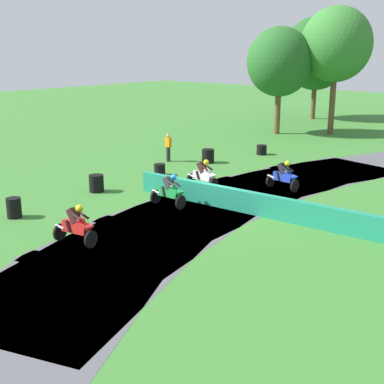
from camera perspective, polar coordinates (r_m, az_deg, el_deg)
The scene contains 16 objects.
ground_plane at distance 22.39m, azimuth 2.11°, elevation -1.40°, with size 120.00×120.00×0.00m, color #38752D.
track_asphalt at distance 21.81m, azimuth 4.41°, elevation -1.89°, with size 10.07×32.70×0.01m.
safety_barrier at distance 19.60m, azimuth 16.26°, elevation -3.15°, with size 0.30×19.37×0.90m, color #1E8466.
motorcycle_lead_blue at distance 24.98m, azimuth 10.02°, elevation 1.73°, with size 1.70×0.81×1.42m.
motorcycle_chase_white at distance 24.85m, azimuth 1.31°, elevation 1.90°, with size 1.68×0.69×1.42m.
motorcycle_trailing_green at distance 22.05m, azimuth -2.36°, elevation 0.09°, with size 1.68×0.78×1.43m.
motorcycle_fourth_red at distance 18.25m, azimuth -12.36°, elevation -3.57°, with size 1.68×0.93×1.42m.
tire_stack_near at distance 33.07m, azimuth 7.56°, elevation 4.56°, with size 0.62×0.62×0.60m.
tire_stack_mid_a at distance 30.44m, azimuth 1.75°, elevation 3.93°, with size 0.71×0.71×0.80m.
tire_stack_mid_b at distance 27.53m, azimuth -3.53°, elevation 2.45°, with size 0.59×0.59×0.60m.
tire_stack_far at distance 24.70m, azimuth -10.33°, elevation 0.94°, with size 0.68×0.68×0.80m.
tire_stack_extra_a at distance 21.77m, azimuth -18.77°, elevation -1.63°, with size 0.57×0.57×0.80m.
track_marshal at distance 30.76m, azimuth -2.60°, elevation 4.84°, with size 0.34×0.24×1.63m.
tree_far_left at distance 40.87m, azimuth 9.49°, elevation 13.74°, with size 4.89×4.89×7.97m.
tree_far_right at distance 41.62m, azimuth 15.39°, elevation 15.18°, with size 5.24×5.24×9.42m.
tree_distant at distance 50.26m, azimuth 13.35°, elevation 14.40°, with size 6.18×6.18×9.13m.
Camera 1 is at (13.34, -16.76, 6.52)m, focal length 49.14 mm.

